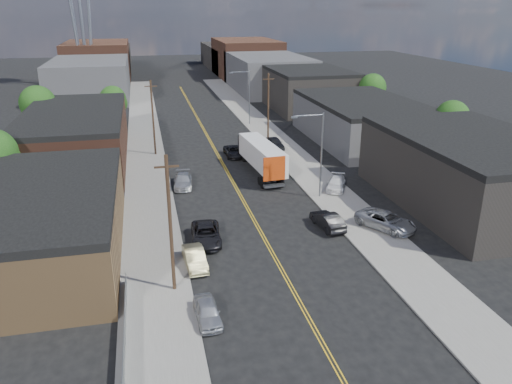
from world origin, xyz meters
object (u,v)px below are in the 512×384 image
car_right_lot_a (386,221)px  car_ahead_truck (234,151)px  car_left_c (206,234)px  car_right_lot_b (336,183)px  semi_truck (259,153)px  car_left_a (207,312)px  car_right_lot_c (275,143)px  car_left_d (183,181)px  car_left_b (195,258)px  car_right_oncoming (328,220)px

car_right_lot_a → car_ahead_truck: car_right_lot_a is taller
car_left_c → car_right_lot_b: bearing=35.9°
semi_truck → car_left_a: semi_truck is taller
semi_truck → car_right_lot_c: bearing=59.3°
car_right_lot_a → car_right_lot_b: size_ratio=1.25×
car_left_c → car_left_d: 14.40m
semi_truck → car_left_a: bearing=-113.9°
semi_truck → car_right_lot_a: 20.64m
car_left_b → car_right_lot_a: (17.40, 2.84, 0.22)m
car_left_a → car_right_oncoming: (12.50, 11.72, 0.10)m
car_left_c → car_right_lot_c: bearing=68.2°
car_left_c → car_right_oncoming: (11.10, 0.43, 0.01)m
car_left_d → car_right_lot_c: car_right_lot_c is taller
car_right_lot_c → car_left_a: bearing=-113.6°
car_right_lot_c → car_right_oncoming: bearing=-97.2°
car_left_a → car_left_d: 25.69m
car_left_a → car_right_oncoming: car_right_oncoming is taller
semi_truck → car_right_oncoming: semi_truck is taller
semi_truck → car_left_c: bearing=-120.7°
car_right_oncoming → car_right_lot_c: 26.60m
semi_truck → car_left_a: size_ratio=3.88×
car_left_d → car_right_lot_b: size_ratio=1.08×
car_right_lot_a → car_right_lot_c: size_ratio=1.23×
car_right_lot_b → car_right_lot_c: size_ratio=0.98×
car_right_lot_b → car_right_lot_c: (-2.29, 17.43, 0.13)m
car_left_b → car_left_d: size_ratio=0.89×
car_right_lot_a → car_ahead_truck: size_ratio=1.14×
semi_truck → car_left_c: semi_truck is taller
car_left_c → car_right_lot_a: (16.00, -1.17, 0.19)m
car_left_d → car_ahead_truck: (7.68, 10.44, -0.02)m
car_right_lot_a → car_right_lot_b: 10.71m
car_right_lot_a → car_left_b: bearing=158.2°
car_left_c → car_ahead_truck: bearing=78.6°
car_left_d → car_right_lot_a: car_right_lot_a is taller
car_right_lot_a → car_right_lot_c: car_right_lot_a is taller
car_left_d → car_ahead_truck: size_ratio=0.98×
semi_truck → car_right_lot_a: bearing=-74.4°
semi_truck → car_right_lot_b: bearing=-57.3°
car_right_lot_a → car_right_lot_b: car_right_lot_a is taller
car_left_a → car_right_lot_a: (17.40, 10.12, 0.28)m
car_left_c → car_right_lot_c: (13.20, 26.95, 0.19)m
car_left_c → car_right_lot_c: car_right_lot_c is taller
car_left_a → car_left_d: size_ratio=0.79×
car_left_a → car_ahead_truck: size_ratio=0.78×
car_left_b → car_right_lot_b: car_right_lot_b is taller
car_ahead_truck → car_right_oncoming: bearing=-80.6°
semi_truck → car_left_b: 24.51m
semi_truck → car_right_lot_c: semi_truck is taller
car_left_b → car_left_c: bearing=67.3°
car_left_a → car_left_c: car_left_c is taller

